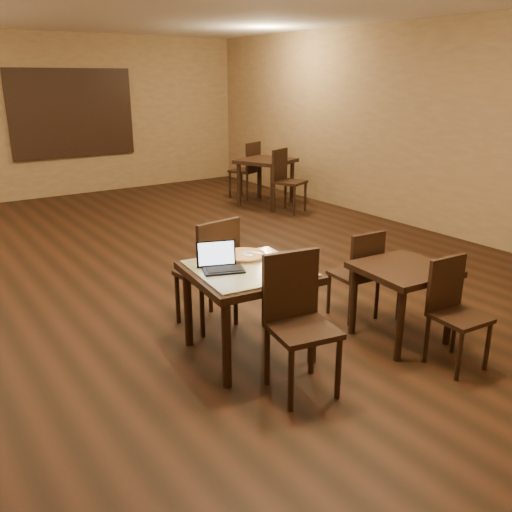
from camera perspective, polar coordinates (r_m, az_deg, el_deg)
ground at (r=6.72m, az=-9.38°, el=-1.11°), size 10.00×10.00×0.00m
wall_back at (r=11.11m, az=-21.32°, el=13.47°), size 8.00×0.02×3.00m
wall_right at (r=8.83m, az=14.83°, el=13.14°), size 0.02×10.00×3.00m
mural at (r=11.20m, az=-18.76°, el=14.02°), size 2.34×0.05×1.64m
tiled_table at (r=4.35m, az=-0.83°, el=-2.50°), size 1.01×1.01×0.76m
chair_main_near at (r=3.94m, az=4.35°, el=-6.16°), size 0.52×0.52×1.03m
chair_main_far at (r=4.87m, az=-4.70°, el=-1.21°), size 0.50×0.50×1.03m
laptop at (r=4.28m, az=-3.81°, el=-0.65°), size 0.37×0.34×0.21m
plate at (r=4.30m, az=2.94°, el=-1.22°), size 0.29×0.29×0.02m
pizza_slice at (r=4.29m, az=2.94°, el=-1.04°), size 0.27×0.27×0.02m
pizza_pan at (r=4.57m, az=-1.26°, el=-0.06°), size 0.40×0.40×0.01m
pizza_whole at (r=4.56m, az=-1.26°, el=0.12°), size 0.37×0.37×0.03m
spatula at (r=4.56m, az=-0.91°, el=0.19°), size 0.23×0.23×0.01m
napkin_roll at (r=4.43m, az=4.48°, el=-0.53°), size 0.07×0.16×0.04m
other_table_a at (r=9.82m, az=1.04°, el=9.36°), size 1.14×1.14×0.82m
other_table_a_chair_near at (r=9.32m, az=3.11°, el=8.34°), size 0.60×0.60×1.06m
other_table_a_chair_far at (r=10.36m, az=-0.83°, el=9.37°), size 0.60×0.60×1.06m
other_table_c at (r=4.81m, az=15.22°, el=-2.36°), size 0.77×0.77×0.68m
other_table_c_chair_near at (r=4.56m, az=20.03°, el=-4.96°), size 0.41×0.41×0.87m
other_table_c_chair_far at (r=5.15m, az=10.84°, el=-1.47°), size 0.41×0.41×0.87m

